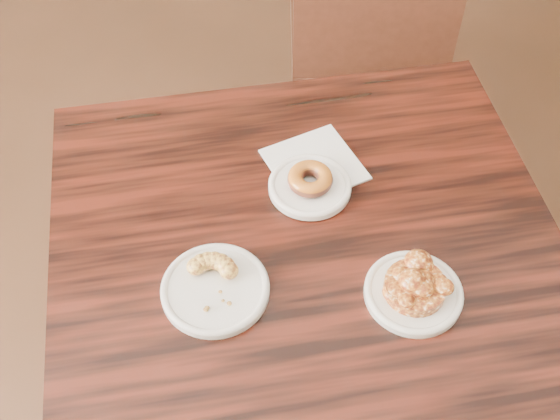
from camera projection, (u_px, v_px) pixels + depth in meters
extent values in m
cube|color=black|center=(304.00, 357.00, 1.46)|extent=(0.88, 0.88, 0.75)
cube|color=white|center=(314.00, 164.00, 1.29)|extent=(0.19, 0.19, 0.00)
cylinder|color=white|center=(310.00, 187.00, 1.25)|extent=(0.15, 0.15, 0.01)
cylinder|color=silver|center=(215.00, 289.00, 1.12)|extent=(0.17, 0.17, 0.01)
cylinder|color=white|center=(413.00, 293.00, 1.11)|extent=(0.16, 0.16, 0.01)
torus|color=#994716|center=(310.00, 179.00, 1.23)|extent=(0.08, 0.08, 0.03)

